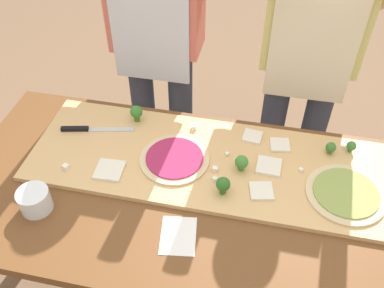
# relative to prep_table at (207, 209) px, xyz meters

# --- Properties ---
(prep_table) EXTENTS (1.84, 0.84, 0.76)m
(prep_table) POSITION_rel_prep_table_xyz_m (0.00, 0.00, 0.00)
(prep_table) COLOR brown
(prep_table) RESTS_ON ground
(cutting_board) EXTENTS (1.33, 0.46, 0.02)m
(cutting_board) POSITION_rel_prep_table_xyz_m (-0.04, 0.14, 0.10)
(cutting_board) COLOR tan
(cutting_board) RESTS_ON prep_table
(chefs_knife) EXTENTS (0.29, 0.09, 0.02)m
(chefs_knife) POSITION_rel_prep_table_xyz_m (-0.53, 0.21, 0.12)
(chefs_knife) COLOR #B7BABF
(chefs_knife) RESTS_ON cutting_board
(pizza_whole_beet_magenta) EXTENTS (0.26, 0.26, 0.02)m
(pizza_whole_beet_magenta) POSITION_rel_prep_table_xyz_m (-0.15, 0.12, 0.12)
(pizza_whole_beet_magenta) COLOR beige
(pizza_whole_beet_magenta) RESTS_ON cutting_board
(pizza_whole_pesto_green) EXTENTS (0.27, 0.27, 0.02)m
(pizza_whole_pesto_green) POSITION_rel_prep_table_xyz_m (0.47, 0.08, 0.12)
(pizza_whole_pesto_green) COLOR beige
(pizza_whole_pesto_green) RESTS_ON cutting_board
(pizza_slice_center) EXTENTS (0.08, 0.08, 0.01)m
(pizza_slice_center) POSITION_rel_prep_table_xyz_m (0.23, 0.28, 0.12)
(pizza_slice_center) COLOR silver
(pizza_slice_center) RESTS_ON cutting_board
(pizza_slice_near_left) EXTENTS (0.08, 0.08, 0.01)m
(pizza_slice_near_left) POSITION_rel_prep_table_xyz_m (0.12, 0.30, 0.12)
(pizza_slice_near_left) COLOR silver
(pizza_slice_near_left) RESTS_ON cutting_board
(pizza_slice_far_right) EXTENTS (0.09, 0.09, 0.01)m
(pizza_slice_far_right) POSITION_rel_prep_table_xyz_m (0.20, 0.15, 0.12)
(pizza_slice_far_right) COLOR silver
(pizza_slice_far_right) RESTS_ON cutting_board
(pizza_slice_near_right) EXTENTS (0.10, 0.10, 0.01)m
(pizza_slice_near_right) POSITION_rel_prep_table_xyz_m (-0.37, 0.01, 0.12)
(pizza_slice_near_right) COLOR silver
(pizza_slice_near_right) RESTS_ON cutting_board
(pizza_slice_far_left) EXTENTS (0.10, 0.10, 0.01)m
(pizza_slice_far_left) POSITION_rel_prep_table_xyz_m (0.18, 0.03, 0.12)
(pizza_slice_far_left) COLOR silver
(pizza_slice_far_left) RESTS_ON cutting_board
(broccoli_floret_front_mid) EXTENTS (0.05, 0.05, 0.07)m
(broccoli_floret_front_mid) POSITION_rel_prep_table_xyz_m (0.05, 0.00, 0.15)
(broccoli_floret_front_mid) COLOR #366618
(broccoli_floret_front_mid) RESTS_ON cutting_board
(broccoli_floret_center_left) EXTENTS (0.04, 0.04, 0.05)m
(broccoli_floret_center_left) POSITION_rel_prep_table_xyz_m (0.42, 0.28, 0.14)
(broccoli_floret_center_left) COLOR #3F7220
(broccoli_floret_center_left) RESTS_ON cutting_board
(broccoli_floret_front_left) EXTENTS (0.04, 0.04, 0.05)m
(broccoli_floret_front_left) POSITION_rel_prep_table_xyz_m (0.49, 0.30, 0.14)
(broccoli_floret_front_left) COLOR #3F7220
(broccoli_floret_front_left) RESTS_ON cutting_board
(broccoli_floret_center_right) EXTENTS (0.05, 0.05, 0.07)m
(broccoli_floret_center_right) POSITION_rel_prep_table_xyz_m (-0.36, 0.31, 0.15)
(broccoli_floret_center_right) COLOR #3F7220
(broccoli_floret_center_right) RESTS_ON cutting_board
(broccoli_floret_back_right) EXTENTS (0.05, 0.05, 0.07)m
(broccoli_floret_back_right) POSITION_rel_prep_table_xyz_m (0.10, 0.12, 0.15)
(broccoli_floret_back_right) COLOR #487A23
(broccoli_floret_back_right) RESTS_ON cutting_board
(cheese_crumble_a) EXTENTS (0.02, 0.02, 0.02)m
(cheese_crumble_a) POSITION_rel_prep_table_xyz_m (0.01, 0.05, 0.12)
(cheese_crumble_a) COLOR silver
(cheese_crumble_a) RESTS_ON cutting_board
(cheese_crumble_b) EXTENTS (0.02, 0.02, 0.01)m
(cheese_crumble_b) POSITION_rel_prep_table_xyz_m (0.04, 0.18, 0.12)
(cheese_crumble_b) COLOR silver
(cheese_crumble_b) RESTS_ON cutting_board
(cheese_crumble_c) EXTENTS (0.03, 0.03, 0.02)m
(cheese_crumble_c) POSITION_rel_prep_table_xyz_m (-0.53, -0.01, 0.12)
(cheese_crumble_c) COLOR white
(cheese_crumble_c) RESTS_ON cutting_board
(cheese_crumble_d) EXTENTS (0.02, 0.02, 0.02)m
(cheese_crumble_d) POSITION_rel_prep_table_xyz_m (-0.12, 0.30, 0.12)
(cheese_crumble_d) COLOR white
(cheese_crumble_d) RESTS_ON cutting_board
(cheese_crumble_e) EXTENTS (0.02, 0.02, 0.02)m
(cheese_crumble_e) POSITION_rel_prep_table_xyz_m (0.01, 0.09, 0.12)
(cheese_crumble_e) COLOR white
(cheese_crumble_e) RESTS_ON cutting_board
(cheese_crumble_f) EXTENTS (0.02, 0.02, 0.01)m
(cheese_crumble_f) POSITION_rel_prep_table_xyz_m (0.31, 0.16, 0.12)
(cheese_crumble_f) COLOR silver
(cheese_crumble_f) RESTS_ON cutting_board
(flour_cup) EXTENTS (0.11, 0.11, 0.08)m
(flour_cup) POSITION_rel_prep_table_xyz_m (-0.56, -0.18, 0.13)
(flour_cup) COLOR white
(flour_cup) RESTS_ON prep_table
(recipe_note) EXTENTS (0.13, 0.16, 0.00)m
(recipe_note) POSITION_rel_prep_table_xyz_m (-0.06, -0.19, 0.09)
(recipe_note) COLOR white
(recipe_note) RESTS_ON prep_table
(cook_left) EXTENTS (0.54, 0.39, 1.67)m
(cook_left) POSITION_rel_prep_table_xyz_m (-0.37, 0.68, 0.33)
(cook_left) COLOR #333847
(cook_left) RESTS_ON ground
(cook_right) EXTENTS (0.54, 0.39, 1.67)m
(cook_right) POSITION_rel_prep_table_xyz_m (0.30, 0.68, 0.33)
(cook_right) COLOR #333847
(cook_right) RESTS_ON ground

